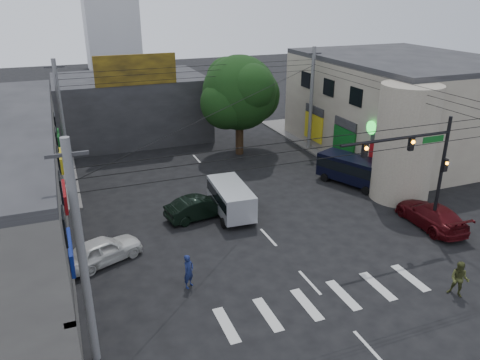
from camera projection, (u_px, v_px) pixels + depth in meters
ground at (283, 254)px, 26.09m from camera, size 160.00×160.00×0.00m
sidewalk_far_right at (364, 134)px, 47.67m from camera, size 16.00×16.00×0.15m
building_right at (401, 106)px, 41.87m from camera, size 14.00×18.00×8.00m
corner_column at (405, 143)px, 31.75m from camera, size 4.00×4.00×8.00m
building_far at (131, 107)px, 46.05m from camera, size 14.00×10.00×6.00m
billboard at (136, 70)px, 40.20m from camera, size 7.00×0.30×2.60m
street_tree at (239, 93)px, 40.05m from camera, size 6.40×6.40×8.70m
traffic_gantry at (420, 161)px, 26.04m from camera, size 7.10×0.35×7.20m
utility_pole_near_left at (82, 259)px, 16.93m from camera, size 0.32×0.32×9.20m
utility_pole_far_left at (62, 122)px, 34.62m from camera, size 0.32×0.32×9.20m
utility_pole_far_right at (311, 100)px, 41.71m from camera, size 0.32×0.32×9.20m
dark_sedan at (199, 207)px, 29.98m from camera, size 3.01×4.91×1.45m
white_compact at (103, 250)px, 25.03m from camera, size 4.70×5.47×1.45m
maroon_sedan at (431, 215)px, 28.89m from camera, size 2.68×5.40×1.50m
silver_minivan at (231, 200)px, 30.28m from camera, size 4.91×2.48×2.02m
navy_van at (353, 171)px, 35.05m from camera, size 6.77×5.91×2.12m
traffic_officer at (189, 271)px, 22.86m from camera, size 1.06×1.06×1.77m
pedestrian_olive at (459, 279)px, 22.18m from camera, size 1.51×1.49×1.82m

